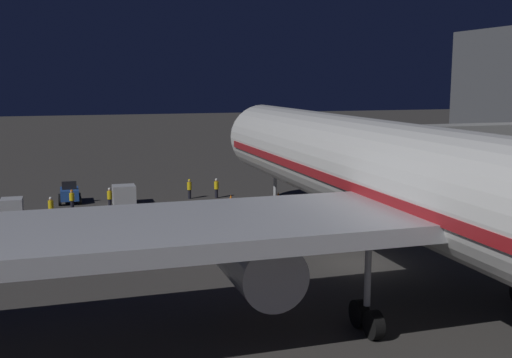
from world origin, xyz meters
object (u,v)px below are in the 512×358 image
airliner_at_gate (455,196)px  jet_bridge (417,143)px  ground_crew_near_nose_gear (72,200)px  ground_crew_marshaller_fwd (51,207)px  baggage_tug_spare (70,194)px  ground_crew_by_belt_loader (189,188)px  ground_crew_under_port_wing (110,198)px  ground_crew_by_tug (216,187)px  traffic_cone_nose_starboard (231,198)px  baggage_container_near_belt (124,195)px  baggage_container_mid_row (12,209)px  traffic_cone_nose_port (278,195)px

airliner_at_gate → jet_bridge: airliner_at_gate is taller
ground_crew_near_nose_gear → ground_crew_marshaller_fwd: ground_crew_near_nose_gear is taller
baggage_tug_spare → ground_crew_by_belt_loader: size_ratio=1.49×
airliner_at_gate → ground_crew_under_port_wing: size_ratio=33.02×
ground_crew_by_tug → traffic_cone_nose_starboard: (-0.90, 1.63, -0.70)m
baggage_container_near_belt → ground_crew_by_belt_loader: ground_crew_by_belt_loader is taller
baggage_container_near_belt → ground_crew_near_nose_gear: 4.70m
ground_crew_marshaller_fwd → traffic_cone_nose_starboard: ground_crew_marshaller_fwd is taller
ground_crew_marshaller_fwd → ground_crew_under_port_wing: bearing=-152.2°
baggage_container_near_belt → ground_crew_under_port_wing: ground_crew_under_port_wing is taller
jet_bridge → ground_crew_near_nose_gear: bearing=-19.5°
baggage_container_mid_row → ground_crew_under_port_wing: (-7.31, -1.82, 0.16)m
baggage_container_near_belt → ground_crew_by_tug: size_ratio=1.06×
ground_crew_under_port_wing → ground_crew_by_tug: (-9.50, -2.39, -0.03)m
baggage_tug_spare → ground_crew_by_belt_loader: bearing=173.9°
jet_bridge → ground_crew_by_tug: jet_bridge is taller
baggage_container_mid_row → baggage_tug_spare: bearing=-126.6°
airliner_at_gate → traffic_cone_nose_port: (-2.20, -29.14, -5.30)m
airliner_at_gate → ground_crew_by_tug: airliner_at_gate is taller
traffic_cone_nose_starboard → traffic_cone_nose_port: bearing=180.0°
airliner_at_gate → baggage_container_near_belt: airliner_at_gate is taller
ground_crew_under_port_wing → traffic_cone_nose_starboard: ground_crew_under_port_wing is taller
airliner_at_gate → baggage_container_near_belt: (11.27, -30.39, -4.76)m
ground_crew_marshaller_fwd → ground_crew_by_tug: ground_crew_by_tug is taller
airliner_at_gate → ground_crew_by_belt_loader: 31.94m
ground_crew_by_belt_loader → baggage_tug_spare: bearing=-6.1°
ground_crew_under_port_wing → traffic_cone_nose_port: size_ratio=3.33×
ground_crew_by_belt_loader → traffic_cone_nose_starboard: ground_crew_by_belt_loader is taller
ground_crew_near_nose_gear → ground_crew_by_belt_loader: size_ratio=1.02×
ground_crew_by_tug → traffic_cone_nose_port: ground_crew_by_tug is taller
ground_crew_by_tug → traffic_cone_nose_starboard: ground_crew_by_tug is taller
baggage_tug_spare → traffic_cone_nose_port: baggage_tug_spare is taller
ground_crew_marshaller_fwd → traffic_cone_nose_port: size_ratio=3.20×
airliner_at_gate → traffic_cone_nose_starboard: size_ratio=109.83×
airliner_at_gate → baggage_container_mid_row: bearing=-53.1°
baggage_tug_spare → ground_crew_by_tug: bearing=173.4°
airliner_at_gate → ground_crew_marshaller_fwd: 31.46m
traffic_cone_nose_starboard → airliner_at_gate: bearing=94.3°
ground_crew_near_nose_gear → baggage_container_mid_row: bearing=23.5°
ground_crew_by_belt_loader → airliner_at_gate: bearing=100.0°
baggage_tug_spare → baggage_container_near_belt: baggage_tug_spare is taller
traffic_cone_nose_port → traffic_cone_nose_starboard: bearing=0.0°
ground_crew_under_port_wing → traffic_cone_nose_port: (-14.79, -0.77, -0.73)m
airliner_at_gate → traffic_cone_nose_starboard: bearing=-85.7°
baggage_container_near_belt → ground_crew_near_nose_gear: bearing=24.3°
baggage_container_mid_row → traffic_cone_nose_port: 22.26m
baggage_container_near_belt → traffic_cone_nose_port: bearing=174.7°
airliner_at_gate → ground_crew_by_belt_loader: bearing=-80.0°
ground_crew_marshaller_fwd → ground_crew_by_tug: (-14.01, -4.78, 0.01)m
ground_crew_marshaller_fwd → traffic_cone_nose_port: 19.58m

